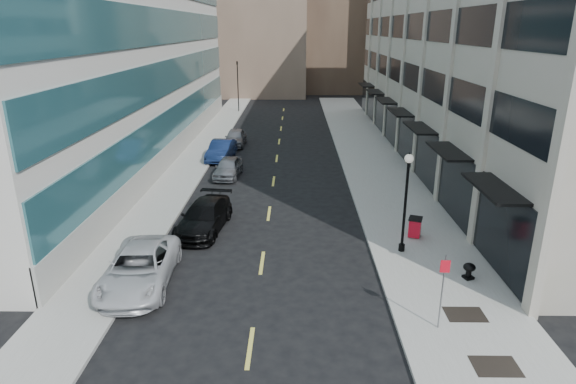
{
  "coord_description": "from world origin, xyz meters",
  "views": [
    {
      "loc": [
        1.44,
        -11.22,
        9.94
      ],
      "look_at": [
        1.11,
        11.67,
        2.08
      ],
      "focal_mm": 30.0,
      "sensor_mm": 36.0,
      "label": 1
    }
  ],
  "objects_px": {
    "car_blue_sedan": "(221,150)",
    "urn_planter": "(469,269)",
    "car_silver_sedan": "(228,167)",
    "sign_post": "(443,283)",
    "traffic_signal": "(237,65)",
    "car_white_van": "(139,268)",
    "lamppost": "(406,194)",
    "car_grey_sedan": "(235,138)",
    "trash_bin": "(415,226)",
    "car_black_pickup": "(204,217)"
  },
  "relations": [
    {
      "from": "car_blue_sedan",
      "to": "sign_post",
      "type": "relative_size",
      "value": 1.66
    },
    {
      "from": "traffic_signal",
      "to": "car_silver_sedan",
      "type": "distance_m",
      "value": 27.56
    },
    {
      "from": "car_white_van",
      "to": "urn_planter",
      "type": "relative_size",
      "value": 8.02
    },
    {
      "from": "trash_bin",
      "to": "lamppost",
      "type": "xyz_separation_m",
      "value": [
        -0.95,
        -1.57,
        2.22
      ]
    },
    {
      "from": "car_black_pickup",
      "to": "lamppost",
      "type": "xyz_separation_m",
      "value": [
        9.6,
        -2.61,
        2.18
      ]
    },
    {
      "from": "urn_planter",
      "to": "sign_post",
      "type": "bearing_deg",
      "value": -122.49
    },
    {
      "from": "car_silver_sedan",
      "to": "sign_post",
      "type": "xyz_separation_m",
      "value": [
        9.6,
        -18.01,
        1.21
      ]
    },
    {
      "from": "traffic_signal",
      "to": "trash_bin",
      "type": "xyz_separation_m",
      "value": [
        12.85,
        -37.41,
        -5.02
      ]
    },
    {
      "from": "traffic_signal",
      "to": "car_grey_sedan",
      "type": "height_order",
      "value": "traffic_signal"
    },
    {
      "from": "lamppost",
      "to": "urn_planter",
      "type": "height_order",
      "value": "lamppost"
    },
    {
      "from": "car_white_van",
      "to": "car_blue_sedan",
      "type": "xyz_separation_m",
      "value": [
        0.44,
        19.65,
        -0.01
      ]
    },
    {
      "from": "car_blue_sedan",
      "to": "car_silver_sedan",
      "type": "bearing_deg",
      "value": -70.59
    },
    {
      "from": "trash_bin",
      "to": "car_black_pickup",
      "type": "bearing_deg",
      "value": -165.38
    },
    {
      "from": "lamppost",
      "to": "urn_planter",
      "type": "bearing_deg",
      "value": -49.48
    },
    {
      "from": "car_white_van",
      "to": "sign_post",
      "type": "height_order",
      "value": "sign_post"
    },
    {
      "from": "car_grey_sedan",
      "to": "sign_post",
      "type": "relative_size",
      "value": 1.54
    },
    {
      "from": "car_blue_sedan",
      "to": "urn_planter",
      "type": "xyz_separation_m",
      "value": [
        12.96,
        -19.2,
        -0.19
      ]
    },
    {
      "from": "car_black_pickup",
      "to": "urn_planter",
      "type": "relative_size",
      "value": 7.42
    },
    {
      "from": "car_silver_sedan",
      "to": "car_blue_sedan",
      "type": "bearing_deg",
      "value": 108.7
    },
    {
      "from": "traffic_signal",
      "to": "car_black_pickup",
      "type": "xyz_separation_m",
      "value": [
        2.3,
        -36.37,
        -4.98
      ]
    },
    {
      "from": "car_blue_sedan",
      "to": "trash_bin",
      "type": "xyz_separation_m",
      "value": [
        11.71,
        -15.06,
        -0.06
      ]
    },
    {
      "from": "lamppost",
      "to": "trash_bin",
      "type": "bearing_deg",
      "value": 58.82
    },
    {
      "from": "car_white_van",
      "to": "lamppost",
      "type": "height_order",
      "value": "lamppost"
    },
    {
      "from": "traffic_signal",
      "to": "car_white_van",
      "type": "height_order",
      "value": "traffic_signal"
    },
    {
      "from": "car_white_van",
      "to": "urn_planter",
      "type": "xyz_separation_m",
      "value": [
        13.4,
        0.45,
        -0.2
      ]
    },
    {
      "from": "sign_post",
      "to": "car_silver_sedan",
      "type": "bearing_deg",
      "value": 120.29
    },
    {
      "from": "urn_planter",
      "to": "lamppost",
      "type": "bearing_deg",
      "value": 130.52
    },
    {
      "from": "car_silver_sedan",
      "to": "car_grey_sedan",
      "type": "relative_size",
      "value": 0.95
    },
    {
      "from": "urn_planter",
      "to": "car_silver_sedan",
      "type": "bearing_deg",
      "value": 129.04
    },
    {
      "from": "car_silver_sedan",
      "to": "lamppost",
      "type": "distance_m",
      "value": 15.51
    },
    {
      "from": "car_white_van",
      "to": "sign_post",
      "type": "relative_size",
      "value": 1.99
    },
    {
      "from": "car_white_van",
      "to": "urn_planter",
      "type": "height_order",
      "value": "car_white_van"
    },
    {
      "from": "car_black_pickup",
      "to": "car_white_van",
      "type": "bearing_deg",
      "value": -98.87
    },
    {
      "from": "car_blue_sedan",
      "to": "urn_planter",
      "type": "relative_size",
      "value": 6.7
    },
    {
      "from": "traffic_signal",
      "to": "car_black_pickup",
      "type": "distance_m",
      "value": 36.78
    },
    {
      "from": "car_silver_sedan",
      "to": "car_grey_sedan",
      "type": "height_order",
      "value": "car_grey_sedan"
    },
    {
      "from": "car_white_van",
      "to": "car_black_pickup",
      "type": "height_order",
      "value": "car_white_van"
    },
    {
      "from": "traffic_signal",
      "to": "urn_planter",
      "type": "relative_size",
      "value": 10.2
    },
    {
      "from": "car_silver_sedan",
      "to": "car_blue_sedan",
      "type": "xyz_separation_m",
      "value": [
        -1.16,
        4.65,
        0.07
      ]
    },
    {
      "from": "traffic_signal",
      "to": "car_silver_sedan",
      "type": "xyz_separation_m",
      "value": [
        2.3,
        -27.0,
        -5.03
      ]
    },
    {
      "from": "trash_bin",
      "to": "traffic_signal",
      "type": "bearing_deg",
      "value": 129.22
    },
    {
      "from": "traffic_signal",
      "to": "trash_bin",
      "type": "relative_size",
      "value": 6.88
    },
    {
      "from": "car_white_van",
      "to": "car_black_pickup",
      "type": "bearing_deg",
      "value": 71.3
    },
    {
      "from": "lamppost",
      "to": "sign_post",
      "type": "relative_size",
      "value": 1.71
    },
    {
      "from": "traffic_signal",
      "to": "car_blue_sedan",
      "type": "bearing_deg",
      "value": -87.09
    },
    {
      "from": "car_black_pickup",
      "to": "car_grey_sedan",
      "type": "xyz_separation_m",
      "value": [
        -0.61,
        18.78,
        -0.01
      ]
    },
    {
      "from": "car_blue_sedan",
      "to": "sign_post",
      "type": "distance_m",
      "value": 25.11
    },
    {
      "from": "car_silver_sedan",
      "to": "urn_planter",
      "type": "bearing_deg",
      "value": -46.31
    },
    {
      "from": "car_white_van",
      "to": "sign_post",
      "type": "distance_m",
      "value": 11.65
    },
    {
      "from": "car_silver_sedan",
      "to": "sign_post",
      "type": "bearing_deg",
      "value": -57.29
    }
  ]
}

